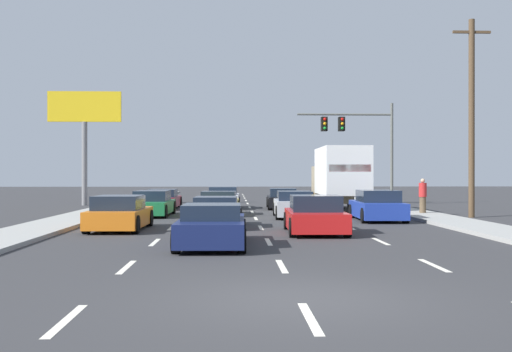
# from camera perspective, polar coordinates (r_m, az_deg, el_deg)

# --- Properties ---
(ground_plane) EXTENTS (140.00, 140.00, 0.00)m
(ground_plane) POSITION_cam_1_polar(r_m,az_deg,el_deg) (35.24, -0.42, -3.16)
(ground_plane) COLOR #333335
(sidewalk_right) EXTENTS (2.24, 80.00, 0.14)m
(sidewalk_right) POSITION_cam_1_polar(r_m,az_deg,el_deg) (31.59, 14.70, -3.42)
(sidewalk_right) COLOR #9E9E99
(sidewalk_right) RESTS_ON ground_plane
(sidewalk_left) EXTENTS (2.24, 80.00, 0.14)m
(sidewalk_left) POSITION_cam_1_polar(r_m,az_deg,el_deg) (31.02, -15.22, -3.49)
(sidewalk_left) COLOR #9E9E99
(sidewalk_left) RESTS_ON ground_plane
(lane_markings) EXTENTS (6.94, 62.00, 0.01)m
(lane_markings) POSITION_cam_1_polar(r_m,az_deg,el_deg) (33.85, -0.35, -3.29)
(lane_markings) COLOR silver
(lane_markings) RESTS_ON ground_plane
(car_maroon) EXTENTS (1.97, 4.70, 1.16)m
(car_maroon) POSITION_cam_1_polar(r_m,az_deg,el_deg) (37.41, -8.49, -2.16)
(car_maroon) COLOR maroon
(car_maroon) RESTS_ON ground_plane
(car_green) EXTENTS (1.94, 4.60, 1.24)m
(car_green) POSITION_cam_1_polar(r_m,az_deg,el_deg) (31.10, -9.41, -2.54)
(car_green) COLOR #196B38
(car_green) RESTS_ON ground_plane
(car_orange) EXTENTS (1.97, 4.29, 1.27)m
(car_orange) POSITION_cam_1_polar(r_m,az_deg,el_deg) (23.42, -12.29, -3.39)
(car_orange) COLOR orange
(car_orange) RESTS_ON ground_plane
(car_white) EXTENTS (2.01, 4.41, 1.30)m
(car_white) POSITION_cam_1_polar(r_m,az_deg,el_deg) (37.59, -2.97, -2.03)
(car_white) COLOR white
(car_white) RESTS_ON ground_plane
(car_yellow) EXTENTS (2.16, 4.40, 1.19)m
(car_yellow) POSITION_cam_1_polar(r_m,az_deg,el_deg) (31.59, -3.41, -2.55)
(car_yellow) COLOR yellow
(car_yellow) RESTS_ON ground_plane
(car_gray) EXTENTS (2.04, 4.11, 1.18)m
(car_gray) POSITION_cam_1_polar(r_m,az_deg,el_deg) (24.27, -3.64, -3.37)
(car_gray) COLOR slate
(car_gray) RESTS_ON ground_plane
(car_navy) EXTENTS (1.98, 4.69, 1.20)m
(car_navy) POSITION_cam_1_polar(r_m,az_deg,el_deg) (17.86, -4.00, -4.60)
(car_navy) COLOR #141E4C
(car_navy) RESTS_ON ground_plane
(car_black) EXTENTS (1.93, 4.45, 1.21)m
(car_black) POSITION_cam_1_polar(r_m,az_deg,el_deg) (37.21, 2.41, -2.12)
(car_black) COLOR black
(car_black) RESTS_ON ground_plane
(car_silver) EXTENTS (1.95, 4.09, 1.26)m
(car_silver) POSITION_cam_1_polar(r_m,az_deg,el_deg) (29.46, 3.48, -2.67)
(car_silver) COLOR #B7BABF
(car_silver) RESTS_ON ground_plane
(car_red) EXTENTS (2.08, 4.14, 1.31)m
(car_red) POSITION_cam_1_polar(r_m,az_deg,el_deg) (21.73, 5.41, -3.67)
(car_red) COLOR red
(car_red) RESTS_ON ground_plane
(box_truck) EXTENTS (2.69, 7.81, 3.50)m
(box_truck) POSITION_cam_1_polar(r_m,az_deg,el_deg) (35.32, 7.56, 0.06)
(box_truck) COLOR white
(box_truck) RESTS_ON ground_plane
(car_blue) EXTENTS (2.10, 4.44, 1.34)m
(car_blue) POSITION_cam_1_polar(r_m,az_deg,el_deg) (28.12, 10.98, -2.74)
(car_blue) COLOR #1E389E
(car_blue) RESTS_ON ground_plane
(traffic_signal_mast) EXTENTS (6.50, 0.69, 6.84)m
(traffic_signal_mast) POSITION_cam_1_polar(r_m,az_deg,el_deg) (42.72, 8.83, 3.97)
(traffic_signal_mast) COLOR #595B56
(traffic_signal_mast) RESTS_ON ground_plane
(utility_pole_mid) EXTENTS (1.80, 0.28, 9.34)m
(utility_pole_mid) POSITION_cam_1_polar(r_m,az_deg,el_deg) (31.32, 19.02, 5.23)
(utility_pole_mid) COLOR brown
(utility_pole_mid) RESTS_ON ground_plane
(roadside_billboard) EXTENTS (4.78, 0.36, 7.49)m
(roadside_billboard) POSITION_cam_1_polar(r_m,az_deg,el_deg) (42.76, -15.33, 4.75)
(roadside_billboard) COLOR slate
(roadside_billboard) RESTS_ON ground_plane
(pedestrian_near_corner) EXTENTS (0.38, 0.38, 1.69)m
(pedestrian_near_corner) POSITION_cam_1_polar(r_m,az_deg,el_deg) (31.95, 14.93, -1.75)
(pedestrian_near_corner) COLOR brown
(pedestrian_near_corner) RESTS_ON sidewalk_right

